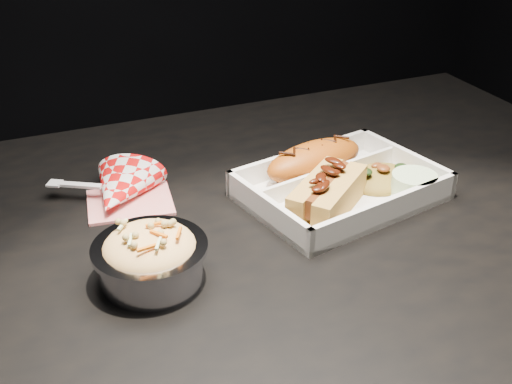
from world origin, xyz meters
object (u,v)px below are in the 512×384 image
at_px(dining_table, 253,287).
at_px(foil_coleslaw_cup, 150,255).
at_px(napkin_fork, 120,191).
at_px(hotdog, 328,192).
at_px(fried_pastry, 314,160).
at_px(food_tray, 340,190).

bearing_deg(dining_table, foil_coleslaw_cup, -159.00).
height_order(foil_coleslaw_cup, napkin_fork, foil_coleslaw_cup).
height_order(hotdog, foil_coleslaw_cup, foil_coleslaw_cup).
bearing_deg(napkin_fork, fried_pastry, 20.84).
relative_size(hotdog, napkin_fork, 0.86).
xyz_separation_m(dining_table, food_tray, (0.14, 0.03, 0.10)).
bearing_deg(fried_pastry, napkin_fork, 169.79).
relative_size(dining_table, foil_coleslaw_cup, 9.60).
bearing_deg(food_tray, napkin_fork, 148.27).
height_order(food_tray, fried_pastry, fried_pastry).
xyz_separation_m(dining_table, fried_pastry, (0.13, 0.08, 0.12)).
bearing_deg(fried_pastry, dining_table, -146.82).
xyz_separation_m(foil_coleslaw_cup, napkin_fork, (0.01, 0.19, -0.02)).
xyz_separation_m(food_tray, fried_pastry, (-0.01, 0.05, 0.02)).
xyz_separation_m(fried_pastry, foil_coleslaw_cup, (-0.27, -0.14, 0.00)).
distance_m(dining_table, fried_pastry, 0.20).
bearing_deg(foil_coleslaw_cup, food_tray, 16.69).
distance_m(hotdog, foil_coleslaw_cup, 0.25).
xyz_separation_m(dining_table, napkin_fork, (-0.14, 0.13, 0.11)).
relative_size(dining_table, napkin_fork, 7.47).
distance_m(dining_table, foil_coleslaw_cup, 0.20).
bearing_deg(hotdog, fried_pastry, 33.49).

